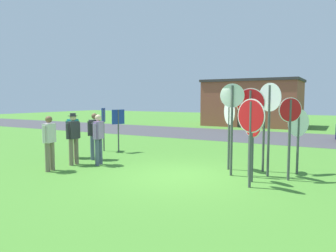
{
  "coord_description": "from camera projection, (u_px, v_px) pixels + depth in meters",
  "views": [
    {
      "loc": [
        4.15,
        -7.92,
        2.2
      ],
      "look_at": [
        -1.06,
        1.34,
        1.3
      ],
      "focal_mm": 34.07,
      "sensor_mm": 36.0,
      "label": 1
    }
  ],
  "objects": [
    {
      "name": "ground_plane",
      "position": [
        177.0,
        176.0,
        9.09
      ],
      "size": [
        80.0,
        80.0,
        0.0
      ],
      "primitive_type": "plane",
      "color": "#47842D"
    },
    {
      "name": "street_asphalt",
      "position": [
        265.0,
        137.0,
        18.64
      ],
      "size": [
        60.0,
        6.4,
        0.01
      ],
      "primitive_type": "cube",
      "color": "#424247",
      "rests_on": "ground"
    },
    {
      "name": "building_background",
      "position": [
        253.0,
        103.0,
        26.32
      ],
      "size": [
        7.59,
        4.76,
        3.77
      ],
      "color": "brown",
      "rests_on": "ground"
    },
    {
      "name": "stop_sign_rear_left",
      "position": [
        232.0,
        114.0,
        9.0
      ],
      "size": [
        0.65,
        0.26,
        2.64
      ],
      "color": "#474C4C",
      "rests_on": "ground"
    },
    {
      "name": "stop_sign_far_back",
      "position": [
        251.0,
        127.0,
        7.82
      ],
      "size": [
        0.77,
        0.37,
        2.21
      ],
      "color": "#474C4C",
      "rests_on": "ground"
    },
    {
      "name": "stop_sign_rear_right",
      "position": [
        290.0,
        125.0,
        8.52
      ],
      "size": [
        0.52,
        0.44,
        2.25
      ],
      "color": "#474C4C",
      "rests_on": "ground"
    },
    {
      "name": "stop_sign_low_front",
      "position": [
        252.0,
        135.0,
        8.37
      ],
      "size": [
        0.55,
        0.42,
        1.87
      ],
      "color": "#474C4C",
      "rests_on": "ground"
    },
    {
      "name": "stop_sign_leaning_left",
      "position": [
        264.0,
        116.0,
        9.57
      ],
      "size": [
        0.09,
        0.66,
        2.54
      ],
      "color": "#474C4C",
      "rests_on": "ground"
    },
    {
      "name": "stop_sign_tallest",
      "position": [
        250.0,
        116.0,
        9.01
      ],
      "size": [
        0.83,
        0.07,
        2.51
      ],
      "color": "#474C4C",
      "rests_on": "ground"
    },
    {
      "name": "stop_sign_nearest",
      "position": [
        298.0,
        130.0,
        9.34
      ],
      "size": [
        0.5,
        0.66,
        1.92
      ],
      "color": "#474C4C",
      "rests_on": "ground"
    },
    {
      "name": "stop_sign_center_cluster",
      "position": [
        229.0,
        121.0,
        9.85
      ],
      "size": [
        0.55,
        0.63,
        2.23
      ],
      "color": "#474C4C",
      "rests_on": "ground"
    },
    {
      "name": "stop_sign_leaning_right",
      "position": [
        269.0,
        112.0,
        8.95
      ],
      "size": [
        0.7,
        0.4,
        2.65
      ],
      "color": "#474C4C",
      "rests_on": "ground"
    },
    {
      "name": "person_with_sunhat",
      "position": [
        73.0,
        136.0,
        10.61
      ],
      "size": [
        0.32,
        0.57,
        1.74
      ],
      "color": "#7A6B56",
      "rests_on": "ground"
    },
    {
      "name": "person_in_dark_shirt",
      "position": [
        49.0,
        140.0,
        9.69
      ],
      "size": [
        0.28,
        0.56,
        1.69
      ],
      "color": "#7A6B56",
      "rests_on": "ground"
    },
    {
      "name": "person_near_signs",
      "position": [
        94.0,
        133.0,
        11.55
      ],
      "size": [
        0.42,
        0.55,
        1.69
      ],
      "color": "#4C5670",
      "rests_on": "ground"
    },
    {
      "name": "person_in_teal",
      "position": [
        72.0,
        132.0,
        11.91
      ],
      "size": [
        0.37,
        0.57,
        1.69
      ],
      "color": "#7A6B56",
      "rests_on": "ground"
    },
    {
      "name": "person_holding_notes",
      "position": [
        98.0,
        136.0,
        10.59
      ],
      "size": [
        0.41,
        0.56,
        1.69
      ],
      "color": "#4C5670",
      "rests_on": "ground"
    },
    {
      "name": "info_panel_leftmost",
      "position": [
        104.0,
        121.0,
        13.43
      ],
      "size": [
        0.3,
        0.54,
        1.83
      ],
      "color": "#4C4C51",
      "rests_on": "ground"
    },
    {
      "name": "info_panel_middle",
      "position": [
        118.0,
        123.0,
        13.13
      ],
      "size": [
        0.21,
        0.58,
        1.77
      ],
      "color": "#4C4C51",
      "rests_on": "ground"
    }
  ]
}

